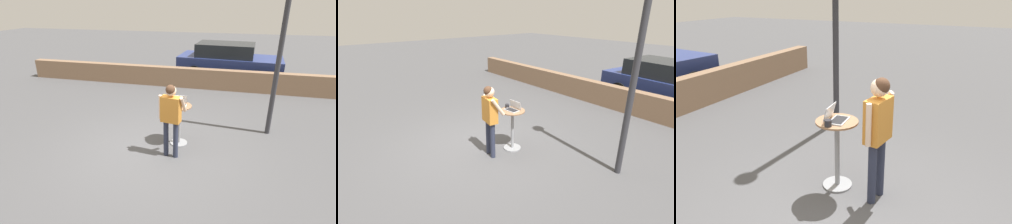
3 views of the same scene
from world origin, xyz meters
The scene contains 5 objects.
ground_plane centered at (0.00, 0.00, 0.00)m, with size 50.00×50.00×0.00m, color #4C4C4F.
cafe_table centered at (0.54, 0.53, 0.61)m, with size 0.58×0.58×0.99m.
laptop centered at (0.54, 0.55, 1.04)m, with size 0.35×0.29×0.21m.
coffee_mug centered at (0.32, 0.55, 1.04)m, with size 0.13×0.09×0.09m.
standing_person centered at (0.48, -0.07, 1.06)m, with size 0.58×0.34×1.66m.
Camera 3 is at (-3.07, -1.27, 2.61)m, focal length 35.00 mm.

